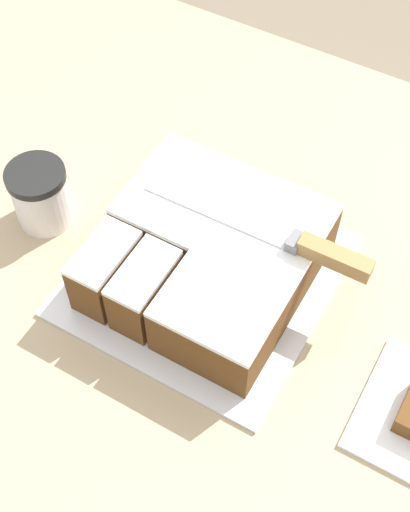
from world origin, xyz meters
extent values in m
plane|color=#7F705B|center=(0.00, 0.00, 0.00)|extent=(8.00, 8.00, 0.00)
cube|color=tan|center=(0.00, 0.00, 0.45)|extent=(1.40, 1.10, 0.90)
cube|color=silver|center=(0.06, 0.05, 0.90)|extent=(0.32, 0.32, 0.01)
cube|color=brown|center=(0.06, 0.10, 0.94)|extent=(0.26, 0.16, 0.08)
cube|color=white|center=(0.06, 0.10, 0.98)|extent=(0.26, 0.16, 0.01)
cube|color=brown|center=(0.12, -0.02, 0.94)|extent=(0.14, 0.10, 0.08)
cube|color=white|center=(0.12, -0.02, 0.98)|extent=(0.14, 0.10, 0.01)
cube|color=brown|center=(-0.04, -0.03, 0.94)|extent=(0.05, 0.10, 0.08)
cube|color=white|center=(-0.04, -0.03, 0.98)|extent=(0.05, 0.10, 0.01)
cube|color=brown|center=(0.02, -0.03, 0.94)|extent=(0.05, 0.10, 0.08)
cube|color=white|center=(0.02, -0.03, 0.98)|extent=(0.05, 0.10, 0.01)
cube|color=silver|center=(0.06, 0.09, 0.99)|extent=(0.21, 0.03, 0.00)
cube|color=slate|center=(0.16, 0.09, 0.99)|extent=(0.02, 0.03, 0.02)
cube|color=olive|center=(0.21, 0.09, 1.00)|extent=(0.09, 0.02, 0.02)
cylinder|color=white|center=(-0.19, 0.03, 0.94)|extent=(0.08, 0.08, 0.08)
cylinder|color=black|center=(-0.19, 0.03, 0.98)|extent=(0.08, 0.08, 0.01)
camera|label=1|loc=(0.31, -0.40, 1.68)|focal=50.00mm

